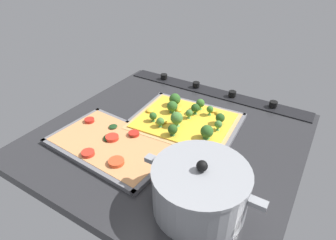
{
  "coord_description": "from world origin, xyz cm",
  "views": [
    {
      "loc": [
        -36.49,
        60.52,
        50.77
      ],
      "look_at": [
        1.56,
        -1.63,
        3.99
      ],
      "focal_mm": 30.15,
      "sensor_mm": 36.0,
      "label": 1
    }
  ],
  "objects": [
    {
      "name": "ground_plane",
      "position": [
        0.0,
        0.0,
        -1.5
      ],
      "size": [
        76.29,
        73.35,
        3.0
      ],
      "primitive_type": "cube",
      "color": "#28282B"
    },
    {
      "name": "stove_control_panel",
      "position": [
        0.0,
        -33.18,
        0.56
      ],
      "size": [
        73.24,
        7.0,
        2.6
      ],
      "color": "black",
      "rests_on": "ground_plane"
    },
    {
      "name": "broccoli_pizza",
      "position": [
        -1.25,
        -7.37,
        1.99
      ],
      "size": [
        32.66,
        27.74,
        6.15
      ],
      "color": "tan",
      "rests_on": "baking_tray_front"
    },
    {
      "name": "veggie_pizza_back",
      "position": [
        11.4,
        13.49,
        1.06
      ],
      "size": [
        34.86,
        22.19,
        1.9
      ],
      "color": "tan",
      "rests_on": "baking_tray_back"
    },
    {
      "name": "cooking_pot",
      "position": [
        -19.89,
        20.19,
        5.46
      ],
      "size": [
        27.85,
        21.06,
        13.23
      ],
      "color": "gray",
      "rests_on": "ground_plane"
    },
    {
      "name": "baking_tray_back",
      "position": [
        11.37,
        13.43,
        0.37
      ],
      "size": [
        37.4,
        24.73,
        1.3
      ],
      "color": "slate",
      "rests_on": "ground_plane"
    },
    {
      "name": "baking_tray_front",
      "position": [
        -1.18,
        -7.27,
        0.37
      ],
      "size": [
        35.21,
        30.29,
        1.3
      ],
      "color": "slate",
      "rests_on": "ground_plane"
    }
  ]
}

